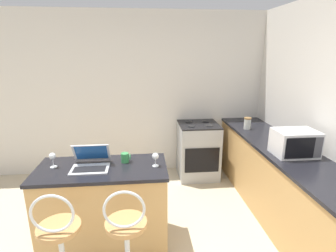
{
  "coord_description": "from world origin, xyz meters",
  "views": [
    {
      "loc": [
        0.06,
        -1.58,
        1.99
      ],
      "look_at": [
        0.41,
        1.9,
        0.99
      ],
      "focal_mm": 28.0,
      "sensor_mm": 36.0,
      "label": 1
    }
  ],
  "objects": [
    {
      "name": "laptop",
      "position": [
        -0.46,
        0.87,
        0.94
      ],
      "size": [
        0.36,
        0.32,
        0.22
      ],
      "color": "#B7BABF",
      "rests_on": "breakfast_bar"
    },
    {
      "name": "bar_stool_far",
      "position": [
        -0.09,
        0.23,
        0.47
      ],
      "size": [
        0.4,
        0.4,
        1.01
      ],
      "color": "silver",
      "rests_on": "ground_plane"
    },
    {
      "name": "mug_green",
      "position": [
        -0.13,
        0.95,
        0.94
      ],
      "size": [
        0.1,
        0.08,
        0.1
      ],
      "color": "#338447",
      "rests_on": "breakfast_bar"
    },
    {
      "name": "stove_range",
      "position": [
        0.94,
        2.31,
        0.44
      ],
      "size": [
        0.62,
        0.61,
        0.89
      ],
      "color": "#9EA3A8",
      "rests_on": "ground_plane"
    },
    {
      "name": "bar_stool_near",
      "position": [
        -0.62,
        0.23,
        0.47
      ],
      "size": [
        0.4,
        0.4,
        1.01
      ],
      "color": "silver",
      "rests_on": "ground_plane"
    },
    {
      "name": "wine_glass_tall",
      "position": [
        -0.83,
        0.89,
        1.0
      ],
      "size": [
        0.07,
        0.07,
        0.15
      ],
      "color": "silver",
      "rests_on": "breakfast_bar"
    },
    {
      "name": "counter_right",
      "position": [
        1.73,
        1.07,
        0.44
      ],
      "size": [
        0.64,
        3.17,
        0.89
      ],
      "color": "tan",
      "rests_on": "ground_plane"
    },
    {
      "name": "storage_jar",
      "position": [
        1.59,
        1.98,
        0.97
      ],
      "size": [
        0.1,
        0.1,
        0.17
      ],
      "color": "silver",
      "rests_on": "counter_right"
    },
    {
      "name": "breakfast_bar",
      "position": [
        -0.36,
        0.85,
        0.44
      ],
      "size": [
        1.28,
        0.62,
        0.89
      ],
      "color": "tan",
      "rests_on": "ground_plane"
    },
    {
      "name": "wine_glass_short",
      "position": [
        0.18,
        0.82,
        0.99
      ],
      "size": [
        0.07,
        0.07,
        0.14
      ],
      "color": "silver",
      "rests_on": "breakfast_bar"
    },
    {
      "name": "microwave",
      "position": [
        1.71,
        0.96,
        1.03
      ],
      "size": [
        0.44,
        0.33,
        0.28
      ],
      "color": "silver",
      "rests_on": "counter_right"
    },
    {
      "name": "wall_back",
      "position": [
        0.0,
        2.67,
        1.3
      ],
      "size": [
        12.0,
        0.06,
        2.6
      ],
      "color": "silver",
      "rests_on": "ground_plane"
    }
  ]
}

